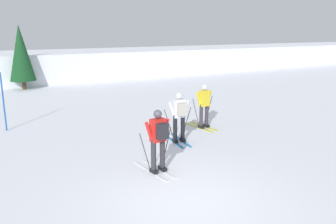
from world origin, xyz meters
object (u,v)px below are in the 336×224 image
object	(u,v)px
skier_white	(179,115)
conifer_far_left	(21,53)
skier_red	(158,138)
skier_yellow	(204,105)
trail_marker_pole	(3,102)

from	to	relation	value
skier_white	conifer_far_left	xyz separation A→B (m)	(-3.13, 13.81, 1.33)
skier_red	skier_white	size ratio (longest dim) A/B	1.00
skier_yellow	trail_marker_pole	size ratio (longest dim) A/B	0.78
skier_white	conifer_far_left	size ratio (longest dim) A/B	0.43
skier_red	trail_marker_pole	xyz separation A→B (m)	(-3.17, 6.25, 0.14)
skier_yellow	skier_white	bearing A→B (deg)	-149.68
trail_marker_pole	conifer_far_left	size ratio (longest dim) A/B	0.55
conifer_far_left	skier_red	bearing A→B (deg)	-85.05
trail_marker_pole	conifer_far_left	world-z (taller)	conifer_far_left
skier_red	skier_white	distance (m)	2.56
trail_marker_pole	conifer_far_left	bearing A→B (deg)	79.13
trail_marker_pole	skier_red	bearing A→B (deg)	-63.13
skier_yellow	conifer_far_left	world-z (taller)	conifer_far_left
skier_yellow	trail_marker_pole	xyz separation A→B (m)	(-6.66, 3.39, 0.18)
skier_white	skier_red	bearing A→B (deg)	-133.70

